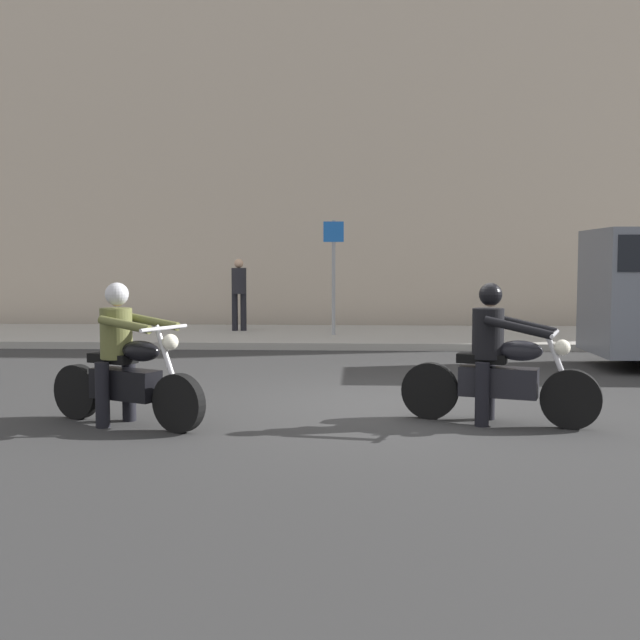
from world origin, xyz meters
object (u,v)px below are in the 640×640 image
(pedestrian_bystander, at_px, (239,289))
(street_sign_post, at_px, (334,265))
(motorcycle_with_rider_olive, at_px, (124,367))
(motorcycle_with_rider_black_leather, at_px, (498,366))

(pedestrian_bystander, bearing_deg, street_sign_post, -21.62)
(street_sign_post, bearing_deg, pedestrian_bystander, 158.38)
(motorcycle_with_rider_olive, relative_size, pedestrian_bystander, 1.14)
(pedestrian_bystander, bearing_deg, motorcycle_with_rider_black_leather, -66.01)
(motorcycle_with_rider_black_leather, distance_m, motorcycle_with_rider_olive, 4.00)
(street_sign_post, height_order, pedestrian_bystander, street_sign_post)
(motorcycle_with_rider_black_leather, relative_size, motorcycle_with_rider_olive, 1.09)
(motorcycle_with_rider_black_leather, height_order, street_sign_post, street_sign_post)
(motorcycle_with_rider_black_leather, bearing_deg, motorcycle_with_rider_olive, -175.89)
(motorcycle_with_rider_black_leather, bearing_deg, pedestrian_bystander, 113.99)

